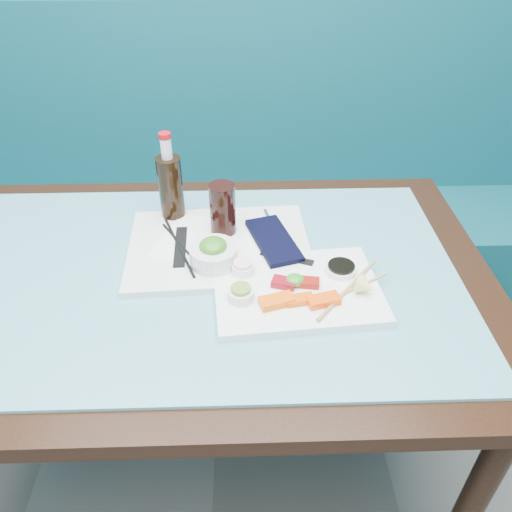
{
  "coord_description": "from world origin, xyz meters",
  "views": [
    {
      "loc": [
        0.11,
        0.53,
        1.5
      ],
      "look_at": [
        0.14,
        1.45,
        0.8
      ],
      "focal_mm": 35.0,
      "sensor_mm": 36.0,
      "label": 1
    }
  ],
  "objects_px": {
    "seaweed_bowl": "(214,255)",
    "sashimi_plate": "(297,290)",
    "dining_table": "(201,300)",
    "serving_tray": "(219,247)",
    "booth_bench": "(217,216)",
    "cola_glass": "(223,209)",
    "cola_bottle_body": "(171,190)"
  },
  "relations": [
    {
      "from": "seaweed_bowl",
      "to": "sashimi_plate",
      "type": "bearing_deg",
      "value": -27.15
    },
    {
      "from": "dining_table",
      "to": "sashimi_plate",
      "type": "xyz_separation_m",
      "value": [
        0.22,
        -0.09,
        0.1
      ]
    },
    {
      "from": "sashimi_plate",
      "to": "serving_tray",
      "type": "relative_size",
      "value": 0.82
    },
    {
      "from": "booth_bench",
      "to": "serving_tray",
      "type": "bearing_deg",
      "value": -86.44
    },
    {
      "from": "cola_glass",
      "to": "serving_tray",
      "type": "bearing_deg",
      "value": -100.3
    },
    {
      "from": "dining_table",
      "to": "cola_glass",
      "type": "height_order",
      "value": "cola_glass"
    },
    {
      "from": "dining_table",
      "to": "sashimi_plate",
      "type": "height_order",
      "value": "sashimi_plate"
    },
    {
      "from": "sashimi_plate",
      "to": "cola_glass",
      "type": "distance_m",
      "value": 0.29
    },
    {
      "from": "dining_table",
      "to": "cola_glass",
      "type": "bearing_deg",
      "value": 67.83
    },
    {
      "from": "booth_bench",
      "to": "dining_table",
      "type": "bearing_deg",
      "value": -90.0
    },
    {
      "from": "booth_bench",
      "to": "seaweed_bowl",
      "type": "relative_size",
      "value": 26.52
    },
    {
      "from": "sashimi_plate",
      "to": "seaweed_bowl",
      "type": "height_order",
      "value": "seaweed_bowl"
    },
    {
      "from": "seaweed_bowl",
      "to": "cola_glass",
      "type": "bearing_deg",
      "value": 81.25
    },
    {
      "from": "serving_tray",
      "to": "cola_bottle_body",
      "type": "height_order",
      "value": "cola_bottle_body"
    },
    {
      "from": "booth_bench",
      "to": "dining_table",
      "type": "distance_m",
      "value": 0.89
    },
    {
      "from": "dining_table",
      "to": "cola_bottle_body",
      "type": "height_order",
      "value": "cola_bottle_body"
    },
    {
      "from": "dining_table",
      "to": "cola_glass",
      "type": "relative_size",
      "value": 10.42
    },
    {
      "from": "sashimi_plate",
      "to": "dining_table",
      "type": "bearing_deg",
      "value": 154.01
    },
    {
      "from": "sashimi_plate",
      "to": "cola_glass",
      "type": "relative_size",
      "value": 2.72
    },
    {
      "from": "seaweed_bowl",
      "to": "cola_glass",
      "type": "height_order",
      "value": "cola_glass"
    },
    {
      "from": "cola_bottle_body",
      "to": "dining_table",
      "type": "bearing_deg",
      "value": -70.68
    },
    {
      "from": "booth_bench",
      "to": "sashimi_plate",
      "type": "bearing_deg",
      "value": -76.36
    },
    {
      "from": "dining_table",
      "to": "serving_tray",
      "type": "relative_size",
      "value": 3.13
    },
    {
      "from": "sashimi_plate",
      "to": "cola_bottle_body",
      "type": "xyz_separation_m",
      "value": [
        -0.3,
        0.31,
        0.08
      ]
    },
    {
      "from": "sashimi_plate",
      "to": "seaweed_bowl",
      "type": "bearing_deg",
      "value": 147.91
    },
    {
      "from": "dining_table",
      "to": "seaweed_bowl",
      "type": "relative_size",
      "value": 12.38
    },
    {
      "from": "booth_bench",
      "to": "cola_bottle_body",
      "type": "bearing_deg",
      "value": -97.38
    },
    {
      "from": "serving_tray",
      "to": "cola_bottle_body",
      "type": "distance_m",
      "value": 0.21
    },
    {
      "from": "seaweed_bowl",
      "to": "cola_glass",
      "type": "distance_m",
      "value": 0.14
    },
    {
      "from": "booth_bench",
      "to": "seaweed_bowl",
      "type": "height_order",
      "value": "booth_bench"
    },
    {
      "from": "dining_table",
      "to": "serving_tray",
      "type": "xyz_separation_m",
      "value": [
        0.05,
        0.08,
        0.1
      ]
    },
    {
      "from": "sashimi_plate",
      "to": "seaweed_bowl",
      "type": "xyz_separation_m",
      "value": [
        -0.19,
        0.1,
        0.03
      ]
    }
  ]
}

